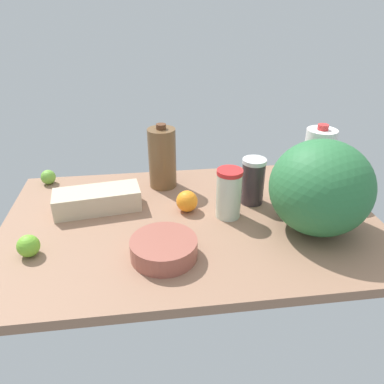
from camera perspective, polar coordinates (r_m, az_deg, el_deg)
name	(u,v)px	position (r cm, az deg, el deg)	size (l,w,h in cm)	color
countertop	(192,223)	(121.74, 0.00, -4.78)	(120.00, 76.00, 3.00)	#946B52
mixing_bowl	(164,248)	(103.78, -4.31, -8.56)	(18.51, 18.51, 5.52)	#9E5445
egg_carton	(97,200)	(128.69, -14.22, -1.16)	(28.10, 11.11, 7.10)	beige
watermelon	(321,188)	(115.73, 19.02, 0.63)	(30.00, 30.00, 28.38)	#2E743E
chocolate_milk_jug	(162,158)	(137.78, -4.55, 5.21)	(10.11, 10.11, 24.01)	brown
tumbler_cup	(229,193)	(119.33, 5.63, -0.21)	(8.22, 8.22, 16.46)	beige
shaker_bottle	(253,181)	(128.67, 9.26, 1.66)	(8.01, 8.01, 16.14)	#372C31
milk_jug	(317,162)	(139.56, 18.54, 4.42)	(10.43, 10.43, 25.47)	white
lime_beside_bowl	(48,177)	(152.29, -21.06, 2.14)	(5.47, 5.47, 5.47)	#6CAE3B
orange_by_jug	(187,201)	(123.92, -0.78, -1.41)	(7.15, 7.15, 7.15)	orange
orange_far_back	(318,168)	(155.34, 18.69, 3.55)	(7.86, 7.86, 7.86)	orange
lime_near_front	(28,246)	(113.16, -23.66, -7.53)	(6.21, 6.21, 6.21)	#6FB831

